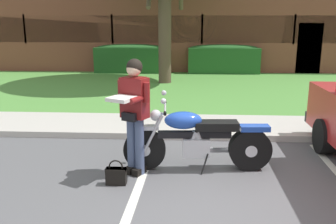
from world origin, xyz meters
The scene contains 11 objects.
ground_plane centered at (0.00, 0.00, 0.00)m, with size 140.00×140.00×0.00m, color #565659.
curb_strip centered at (0.00, 2.64, 0.06)m, with size 60.00×0.20×0.12m, color #B7B2A8.
concrete_walk centered at (0.00, 3.49, 0.04)m, with size 60.00×1.50×0.08m, color #B7B2A8.
grass_lawn centered at (0.00, 7.92, 0.03)m, with size 60.00×7.37×0.06m, color #518E3D.
stall_stripe_0 centered at (-1.21, 0.20, 0.00)m, with size 0.12×4.40×0.01m, color silver.
motorcycle centered at (-0.30, 1.16, 0.48)m, with size 2.24×0.82×1.18m.
rider_person centered at (-1.31, 0.95, 1.01)m, with size 0.59×0.67×1.70m.
handbag centered at (-1.52, 0.55, 0.14)m, with size 0.28×0.13×0.36m.
hedge_left centered at (-3.00, 11.43, 0.65)m, with size 2.96×0.90×1.24m.
hedge_center_left centered at (0.89, 11.43, 0.65)m, with size 2.93×0.90×1.24m.
brick_building centered at (-0.02, 17.27, 1.78)m, with size 22.18×11.76×3.55m.
Camera 1 is at (-0.53, -4.18, 2.24)m, focal length 39.69 mm.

